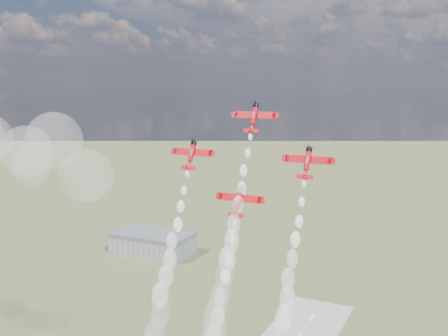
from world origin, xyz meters
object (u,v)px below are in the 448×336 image
object	(u,v)px
plane_lead	(254,117)
plane_slot	(239,201)
plane_right	(307,162)
hangar	(153,242)
plane_left	(191,155)

from	to	relation	value
plane_lead	plane_slot	distance (m)	21.10
plane_slot	plane_lead	bearing A→B (deg)	90.00
plane_right	plane_slot	world-z (taller)	plane_right
hangar	plane_right	bearing A→B (deg)	-47.25
plane_slot	plane_right	bearing A→B (deg)	16.61
plane_lead	plane_left	distance (m)	18.40
plane_lead	plane_right	distance (m)	18.40
plane_left	plane_right	bearing A→B (deg)	0.00
hangar	plane_right	size ratio (longest dim) A/B	4.59
plane_left	plane_slot	xyz separation A→B (m)	(15.07, -4.50, -9.55)
hangar	plane_left	distance (m)	215.41
plane_left	plane_right	distance (m)	30.15
hangar	plane_lead	bearing A→B (deg)	-49.49
plane_lead	plane_right	bearing A→B (deg)	-16.61
plane_left	plane_slot	size ratio (longest dim) A/B	1.00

